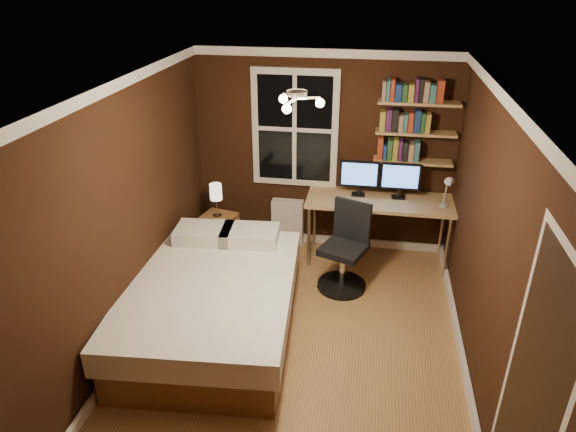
% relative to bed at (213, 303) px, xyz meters
% --- Properties ---
extents(floor, '(4.20, 4.20, 0.00)m').
position_rel_bed_xyz_m(floor, '(0.86, -0.07, -0.32)').
color(floor, olive).
rests_on(floor, ground).
extents(wall_back, '(3.20, 0.04, 2.50)m').
position_rel_bed_xyz_m(wall_back, '(0.86, 2.03, 0.93)').
color(wall_back, black).
rests_on(wall_back, ground).
extents(wall_left, '(0.04, 4.20, 2.50)m').
position_rel_bed_xyz_m(wall_left, '(-0.74, -0.07, 0.93)').
color(wall_left, black).
rests_on(wall_left, ground).
extents(wall_right, '(0.04, 4.20, 2.50)m').
position_rel_bed_xyz_m(wall_right, '(2.46, -0.07, 0.93)').
color(wall_right, black).
rests_on(wall_right, ground).
extents(ceiling, '(3.20, 4.20, 0.02)m').
position_rel_bed_xyz_m(ceiling, '(0.86, -0.07, 2.18)').
color(ceiling, white).
rests_on(ceiling, wall_back).
extents(window, '(1.06, 0.06, 1.46)m').
position_rel_bed_xyz_m(window, '(0.51, 1.99, 1.23)').
color(window, silver).
rests_on(window, wall_back).
extents(door, '(0.03, 0.82, 2.05)m').
position_rel_bed_xyz_m(door, '(2.45, -1.62, 0.71)').
color(door, black).
rests_on(door, ground).
extents(ceiling_fixture, '(0.44, 0.44, 0.18)m').
position_rel_bed_xyz_m(ceiling_fixture, '(0.86, -0.17, 2.08)').
color(ceiling_fixture, beige).
rests_on(ceiling_fixture, ceiling).
extents(bookshelf_lower, '(0.92, 0.22, 0.03)m').
position_rel_bed_xyz_m(bookshelf_lower, '(1.94, 1.91, 0.93)').
color(bookshelf_lower, '#A98752').
rests_on(bookshelf_lower, wall_back).
extents(books_row_lower, '(0.48, 0.16, 0.23)m').
position_rel_bed_xyz_m(books_row_lower, '(1.94, 1.91, 1.06)').
color(books_row_lower, '#9A341C').
rests_on(books_row_lower, bookshelf_lower).
extents(bookshelf_middle, '(0.92, 0.22, 0.03)m').
position_rel_bed_xyz_m(bookshelf_middle, '(1.94, 1.91, 1.28)').
color(bookshelf_middle, '#A98752').
rests_on(bookshelf_middle, wall_back).
extents(books_row_middle, '(0.54, 0.16, 0.23)m').
position_rel_bed_xyz_m(books_row_middle, '(1.94, 1.91, 1.41)').
color(books_row_middle, navy).
rests_on(books_row_middle, bookshelf_middle).
extents(bookshelf_upper, '(0.92, 0.22, 0.03)m').
position_rel_bed_xyz_m(bookshelf_upper, '(1.94, 1.91, 1.63)').
color(bookshelf_upper, '#A98752').
rests_on(bookshelf_upper, wall_back).
extents(books_row_upper, '(0.66, 0.16, 0.23)m').
position_rel_bed_xyz_m(books_row_upper, '(1.94, 1.91, 1.76)').
color(books_row_upper, '#224F26').
rests_on(books_row_upper, bookshelf_upper).
extents(bed, '(1.75, 2.31, 0.75)m').
position_rel_bed_xyz_m(bed, '(0.00, 0.00, 0.00)').
color(bed, brown).
rests_on(bed, ground).
extents(nightstand, '(0.49, 0.49, 0.51)m').
position_rel_bed_xyz_m(nightstand, '(-0.40, 1.54, -0.07)').
color(nightstand, brown).
rests_on(nightstand, ground).
extents(bedside_lamp, '(0.15, 0.15, 0.44)m').
position_rel_bed_xyz_m(bedside_lamp, '(-0.40, 1.54, 0.40)').
color(bedside_lamp, beige).
rests_on(bedside_lamp, nightstand).
extents(radiator, '(0.41, 0.14, 0.62)m').
position_rel_bed_xyz_m(radiator, '(0.43, 1.92, -0.01)').
color(radiator, silver).
rests_on(radiator, ground).
extents(desk, '(1.74, 0.65, 0.83)m').
position_rel_bed_xyz_m(desk, '(1.59, 1.68, 0.45)').
color(desk, '#A98752').
rests_on(desk, ground).
extents(monitor_left, '(0.47, 0.12, 0.44)m').
position_rel_bed_xyz_m(monitor_left, '(1.33, 1.77, 0.73)').
color(monitor_left, black).
rests_on(monitor_left, desk).
extents(monitor_right, '(0.47, 0.12, 0.44)m').
position_rel_bed_xyz_m(monitor_right, '(1.81, 1.77, 0.73)').
color(monitor_right, black).
rests_on(monitor_right, desk).
extents(desk_lamp, '(0.14, 0.32, 0.44)m').
position_rel_bed_xyz_m(desk_lamp, '(2.32, 1.54, 0.73)').
color(desk_lamp, silver).
rests_on(desk_lamp, desk).
extents(office_chair, '(0.59, 0.59, 1.01)m').
position_rel_bed_xyz_m(office_chair, '(1.24, 1.03, 0.07)').
color(office_chair, black).
rests_on(office_chair, ground).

